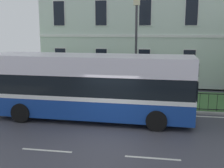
# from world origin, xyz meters

# --- Properties ---
(ground_plane) EXTENTS (60.00, 56.00, 0.18)m
(ground_plane) POSITION_xyz_m (0.00, 0.96, -0.02)
(ground_plane) COLOR #41414B
(iron_verge_railing) EXTENTS (19.62, 0.04, 0.97)m
(iron_verge_railing) POSITION_xyz_m (0.95, 4.40, 0.62)
(iron_verge_railing) COLOR black
(iron_verge_railing) RESTS_ON ground_plane
(single_decker_bus) EXTENTS (10.13, 2.77, 3.28)m
(single_decker_bus) POSITION_xyz_m (-1.20, 2.29, 1.72)
(single_decker_bus) COLOR navy
(single_decker_bus) RESTS_ON ground_plane
(street_lamp_post) EXTENTS (0.36, 0.24, 6.09)m
(street_lamp_post) POSITION_xyz_m (0.74, 5.32, 3.65)
(street_lamp_post) COLOR #333338
(street_lamp_post) RESTS_ON ground_plane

